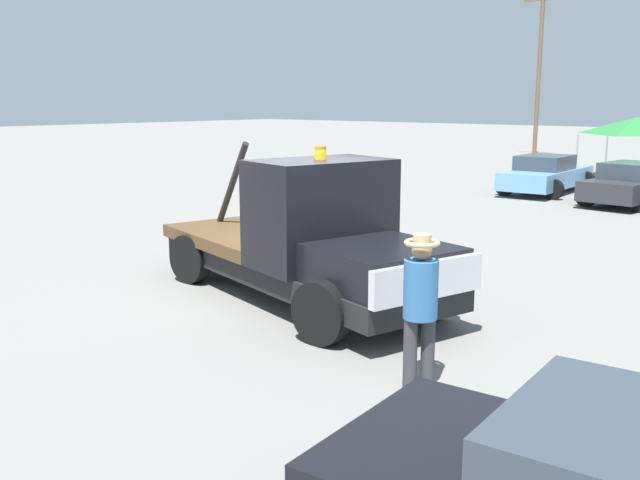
{
  "coord_description": "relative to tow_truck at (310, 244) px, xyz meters",
  "views": [
    {
      "loc": [
        7.77,
        -8.42,
        3.24
      ],
      "look_at": [
        0.5,
        0.0,
        1.05
      ],
      "focal_mm": 40.0,
      "sensor_mm": 36.0,
      "label": 1
    }
  ],
  "objects": [
    {
      "name": "utility_pole",
      "position": [
        -10.31,
        31.21,
        4.25
      ],
      "size": [
        2.2,
        0.24,
        9.95
      ],
      "color": "brown",
      "rests_on": "ground"
    },
    {
      "name": "parked_car_charcoal",
      "position": [
        0.35,
        14.89,
        -0.34
      ],
      "size": [
        2.65,
        4.51,
        1.34
      ],
      "rotation": [
        0.0,
        0.0,
        1.46
      ],
      "color": "#2D2D33",
      "rests_on": "ground"
    },
    {
      "name": "person_near_truck",
      "position": [
        3.23,
        -1.8,
        0.08
      ],
      "size": [
        0.4,
        0.4,
        1.8
      ],
      "rotation": [
        0.0,
        0.0,
        2.53
      ],
      "color": "#38383D",
      "rests_on": "ground"
    },
    {
      "name": "tow_truck",
      "position": [
        0.0,
        0.0,
        0.0
      ],
      "size": [
        6.46,
        3.42,
        2.55
      ],
      "rotation": [
        0.0,
        0.0,
        -0.24
      ],
      "color": "black",
      "rests_on": "ground"
    },
    {
      "name": "canopy_tent_green",
      "position": [
        -2.2,
        22.92,
        1.2
      ],
      "size": [
        3.57,
        3.57,
        2.54
      ],
      "color": "#9E9EA3",
      "rests_on": "ground"
    },
    {
      "name": "parked_car_skyblue",
      "position": [
        -2.99,
        15.95,
        -0.33
      ],
      "size": [
        2.55,
        4.96,
        1.34
      ],
      "rotation": [
        0.0,
        0.0,
        1.63
      ],
      "color": "#669ED1",
      "rests_on": "ground"
    },
    {
      "name": "ground_plane",
      "position": [
        -0.38,
        0.09,
        -0.98
      ],
      "size": [
        160.0,
        160.0,
        0.0
      ],
      "primitive_type": "plane",
      "color": "gray"
    }
  ]
}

